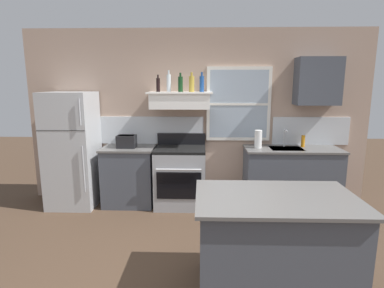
# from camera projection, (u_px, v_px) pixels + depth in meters

# --- Properties ---
(ground_plane) EXTENTS (16.00, 16.00, 0.00)m
(ground_plane) POSITION_uv_depth(u_px,v_px,m) (193.00, 277.00, 3.07)
(ground_plane) COLOR #4C3828
(back_wall) EXTENTS (5.40, 0.11, 2.70)m
(back_wall) POSITION_uv_depth(u_px,v_px,m) (199.00, 116.00, 4.99)
(back_wall) COLOR tan
(back_wall) RESTS_ON ground_plane
(refrigerator) EXTENTS (0.70, 0.72, 1.75)m
(refrigerator) POSITION_uv_depth(u_px,v_px,m) (72.00, 150.00, 4.77)
(refrigerator) COLOR #B7BABC
(refrigerator) RESTS_ON ground_plane
(counter_left_of_stove) EXTENTS (0.79, 0.63, 0.91)m
(counter_left_of_stove) POSITION_uv_depth(u_px,v_px,m) (129.00, 175.00, 4.88)
(counter_left_of_stove) COLOR #474C56
(counter_left_of_stove) RESTS_ON ground_plane
(toaster) EXTENTS (0.30, 0.20, 0.19)m
(toaster) POSITION_uv_depth(u_px,v_px,m) (127.00, 141.00, 4.73)
(toaster) COLOR black
(toaster) RESTS_ON counter_left_of_stove
(stove_range) EXTENTS (0.76, 0.69, 1.09)m
(stove_range) POSITION_uv_depth(u_px,v_px,m) (180.00, 176.00, 4.82)
(stove_range) COLOR #9EA0A5
(stove_range) RESTS_ON ground_plane
(range_hood_shelf) EXTENTS (0.96, 0.52, 0.24)m
(range_hood_shelf) POSITION_uv_depth(u_px,v_px,m) (180.00, 100.00, 4.69)
(range_hood_shelf) COLOR white
(bottle_balsamic_dark) EXTENTS (0.06, 0.06, 0.25)m
(bottle_balsamic_dark) POSITION_uv_depth(u_px,v_px,m) (158.00, 85.00, 4.63)
(bottle_balsamic_dark) COLOR black
(bottle_balsamic_dark) RESTS_ON range_hood_shelf
(bottle_clear_tall) EXTENTS (0.06, 0.06, 0.32)m
(bottle_clear_tall) POSITION_uv_depth(u_px,v_px,m) (169.00, 83.00, 4.67)
(bottle_clear_tall) COLOR silver
(bottle_clear_tall) RESTS_ON range_hood_shelf
(bottle_dark_green_wine) EXTENTS (0.07, 0.07, 0.28)m
(bottle_dark_green_wine) POSITION_uv_depth(u_px,v_px,m) (180.00, 84.00, 4.63)
(bottle_dark_green_wine) COLOR #143819
(bottle_dark_green_wine) RESTS_ON range_hood_shelf
(bottle_champagne_gold_foil) EXTENTS (0.08, 0.08, 0.29)m
(bottle_champagne_gold_foil) POSITION_uv_depth(u_px,v_px,m) (192.00, 84.00, 4.62)
(bottle_champagne_gold_foil) COLOR #B29333
(bottle_champagne_gold_foil) RESTS_ON range_hood_shelf
(bottle_blue_liqueur) EXTENTS (0.07, 0.07, 0.29)m
(bottle_blue_liqueur) POSITION_uv_depth(u_px,v_px,m) (202.00, 84.00, 4.61)
(bottle_blue_liqueur) COLOR #1E478C
(bottle_blue_liqueur) RESTS_ON range_hood_shelf
(counter_right_with_sink) EXTENTS (1.43, 0.63, 0.91)m
(counter_right_with_sink) POSITION_uv_depth(u_px,v_px,m) (291.00, 177.00, 4.80)
(counter_right_with_sink) COLOR #474C56
(counter_right_with_sink) RESTS_ON ground_plane
(sink_faucet) EXTENTS (0.03, 0.17, 0.28)m
(sink_faucet) POSITION_uv_depth(u_px,v_px,m) (285.00, 136.00, 4.78)
(sink_faucet) COLOR silver
(sink_faucet) RESTS_ON counter_right_with_sink
(paper_towel_roll) EXTENTS (0.11, 0.11, 0.27)m
(paper_towel_roll) POSITION_uv_depth(u_px,v_px,m) (258.00, 139.00, 4.70)
(paper_towel_roll) COLOR white
(paper_towel_roll) RESTS_ON counter_right_with_sink
(dish_soap_bottle) EXTENTS (0.06, 0.06, 0.18)m
(dish_soap_bottle) POSITION_uv_depth(u_px,v_px,m) (303.00, 141.00, 4.79)
(dish_soap_bottle) COLOR orange
(dish_soap_bottle) RESTS_ON counter_right_with_sink
(kitchen_island) EXTENTS (1.40, 0.90, 0.91)m
(kitchen_island) POSITION_uv_depth(u_px,v_px,m) (274.00, 244.00, 2.79)
(kitchen_island) COLOR #474C56
(kitchen_island) RESTS_ON ground_plane
(upper_cabinet_right) EXTENTS (0.64, 0.32, 0.70)m
(upper_cabinet_right) POSITION_uv_depth(u_px,v_px,m) (318.00, 81.00, 4.65)
(upper_cabinet_right) COLOR #474C56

